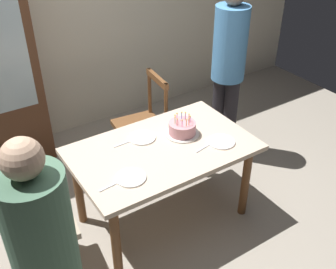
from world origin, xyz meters
TOP-DOWN VIEW (x-y plane):
  - ground at (0.00, 0.00)m, footprint 6.40×6.40m
  - back_wall at (0.00, 1.85)m, footprint 6.40×0.10m
  - dining_table at (0.00, 0.00)m, footprint 1.42×0.88m
  - birthday_cake at (0.23, 0.07)m, footprint 0.28×0.28m
  - plate_near_celebrant at (-0.39, -0.20)m, footprint 0.22×0.22m
  - plate_far_side at (-0.07, 0.20)m, footprint 0.22×0.22m
  - plate_near_guest at (0.43, -0.20)m, footprint 0.22×0.22m
  - fork_near_celebrant at (-0.55, -0.20)m, footprint 0.18×0.03m
  - fork_far_side at (-0.23, 0.21)m, footprint 0.18×0.02m
  - fork_near_guest at (0.27, -0.18)m, footprint 0.18×0.05m
  - chair_spindle_back at (0.24, 0.75)m, footprint 0.48×0.48m
  - chair_upholstered at (-1.10, 0.01)m, footprint 0.49×0.49m
  - person_celebrant at (-1.16, -0.77)m, footprint 0.32×0.32m
  - person_guest at (1.08, 0.52)m, footprint 0.32×0.32m

SIDE VIEW (x-z plane):
  - ground at x=0.00m, z-range 0.00..0.00m
  - chair_spindle_back at x=0.24m, z-range -0.02..0.93m
  - chair_upholstered at x=-1.10m, z-range 0.06..1.01m
  - dining_table at x=0.00m, z-range 0.27..1.01m
  - fork_near_celebrant at x=-0.55m, z-range 0.74..0.74m
  - fork_far_side at x=-0.23m, z-range 0.74..0.74m
  - fork_near_guest at x=0.27m, z-range 0.74..0.74m
  - plate_near_celebrant at x=-0.39m, z-range 0.74..0.75m
  - plate_far_side at x=-0.07m, z-range 0.74..0.75m
  - plate_near_guest at x=0.43m, z-range 0.74..0.75m
  - birthday_cake at x=0.23m, z-range 0.70..0.88m
  - person_celebrant at x=-1.16m, z-range 0.12..1.79m
  - person_guest at x=1.08m, z-range 0.13..1.86m
  - back_wall at x=0.00m, z-range 0.00..2.60m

